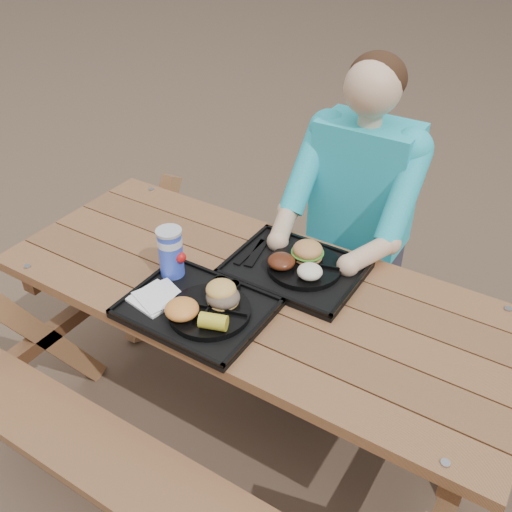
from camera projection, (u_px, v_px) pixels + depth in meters
The scene contains 18 objects.
ground at pixel (256, 429), 2.36m from camera, with size 60.00×60.00×0.00m, color #999999.
picnic_table at pixel (256, 365), 2.15m from camera, with size 1.80×1.49×0.75m, color #999999, non-canonical shape.
tray_near at pixel (197, 309), 1.82m from camera, with size 0.45×0.35×0.02m, color black.
tray_far at pixel (295, 270), 1.99m from camera, with size 0.45×0.35×0.02m, color black.
plate_near at pixel (210, 311), 1.78m from camera, with size 0.26×0.26×0.02m, color black.
plate_far at pixel (304, 266), 1.98m from camera, with size 0.26×0.26×0.02m, color black.
napkin_stack at pixel (155, 297), 1.84m from camera, with size 0.14×0.14×0.02m, color white.
soda_cup at pixel (171, 254), 1.91m from camera, with size 0.08×0.08×0.17m, color blue.
condiment_bbq at pixel (221, 284), 1.88m from camera, with size 0.06×0.06×0.03m, color #330506.
condiment_mustard at pixel (234, 286), 1.88m from camera, with size 0.05×0.05×0.03m, color yellow.
sandwich at pixel (223, 289), 1.77m from camera, with size 0.10×0.10×0.11m, color #EEB054, non-canonical shape.
mac_cheese at pixel (182, 309), 1.74m from camera, with size 0.11×0.11×0.05m, color #F49A40.
corn_cob at pixel (213, 322), 1.69m from camera, with size 0.08×0.08×0.05m, color yellow, non-canonical shape.
cutlery_far at pixel (257, 253), 2.06m from camera, with size 0.03×0.18×0.01m, color black.
burger at pixel (308, 246), 1.97m from camera, with size 0.11×0.11×0.10m, color #CF8849, non-canonical shape.
baked_beans at pixel (281, 261), 1.95m from camera, with size 0.10×0.10×0.04m, color #572311.
potato_salad at pixel (310, 272), 1.90m from camera, with size 0.09×0.09×0.05m, color white.
diner at pixel (356, 235), 2.40m from camera, with size 0.48×0.84×1.28m, color teal, non-canonical shape.
Camera 1 is at (0.80, -1.28, 1.95)m, focal length 40.00 mm.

